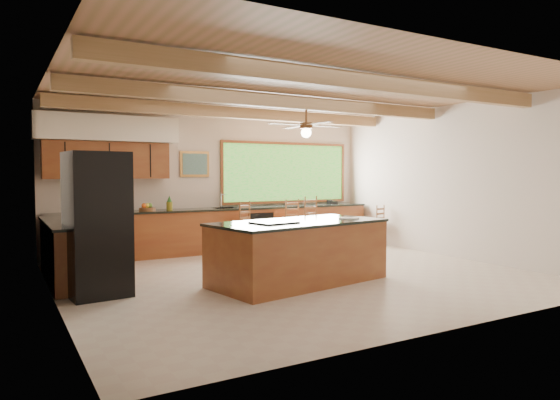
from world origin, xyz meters
TOP-DOWN VIEW (x-y plane):
  - ground at (0.00, 0.00)m, footprint 7.20×7.20m
  - room_shell at (-0.17, 0.65)m, footprint 7.27×6.54m
  - counter_run at (-0.82, 2.52)m, footprint 7.12×3.10m
  - island at (-0.27, -0.50)m, footprint 2.86×1.71m
  - refrigerator at (-3.05, 0.15)m, footprint 0.82×0.80m
  - bar_stool_a at (0.10, 2.39)m, footprint 0.52×0.52m
  - bar_stool_b at (1.29, 2.39)m, footprint 0.40×0.40m
  - bar_stool_c at (1.47, 2.00)m, footprint 0.50×0.50m
  - bar_stool_d at (3.30, 1.89)m, footprint 0.40×0.40m

SIDE VIEW (x-z plane):
  - ground at x=0.00m, z-range 0.00..0.00m
  - counter_run at x=-0.82m, z-range -0.15..1.08m
  - island at x=-0.27m, z-range -0.01..0.95m
  - bar_stool_d at x=3.30m, z-range 0.09..1.02m
  - bar_stool_a at x=0.10m, z-range 0.10..1.19m
  - bar_stool_b at x=1.29m, z-range 0.10..1.21m
  - bar_stool_c at x=1.47m, z-range 0.11..1.29m
  - refrigerator at x=-3.05m, z-range 0.00..1.93m
  - room_shell at x=-0.17m, z-range 0.70..3.72m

